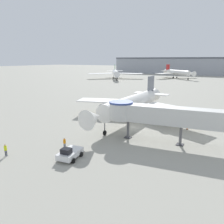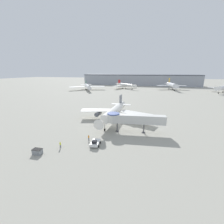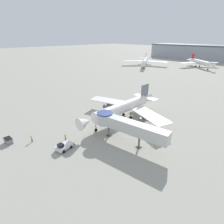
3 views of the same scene
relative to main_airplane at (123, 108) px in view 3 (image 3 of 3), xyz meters
The scene contains 11 objects.
ground_plane 5.89m from the main_airplane, 64.26° to the right, with size 800.00×800.00×0.00m, color #9E9B8E.
main_airplane is the anchor object (origin of this frame).
jet_bridge 12.94m from the main_airplane, 47.62° to the right, with size 19.00×5.72×6.38m.
pushback_tug_white 21.98m from the main_airplane, 88.19° to the right, with size 2.95×4.20×1.81m.
service_container_gray 32.14m from the main_airplane, 110.66° to the right, with size 2.36×1.58×1.36m.
traffic_cone_near_nose 19.42m from the main_airplane, 87.65° to the right, with size 0.50×0.50×0.82m.
traffic_cone_starboard_wing 12.55m from the main_airplane, ahead, with size 0.39×0.39×0.66m.
ground_crew_marshaller 19.80m from the main_airplane, 96.75° to the right, with size 0.32×0.39×1.76m.
ground_crew_wing_walker 26.94m from the main_airplane, 106.69° to the right, with size 0.39×0.38×1.80m.
background_jet_red_tail 119.19m from the main_airplane, 99.33° to the left, with size 28.64×27.63×9.69m.
background_jet_green_tail 107.70m from the main_airplane, 121.15° to the left, with size 35.05×35.34×9.66m.
Camera 3 is at (30.47, -34.09, 24.35)m, focal length 28.00 mm.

